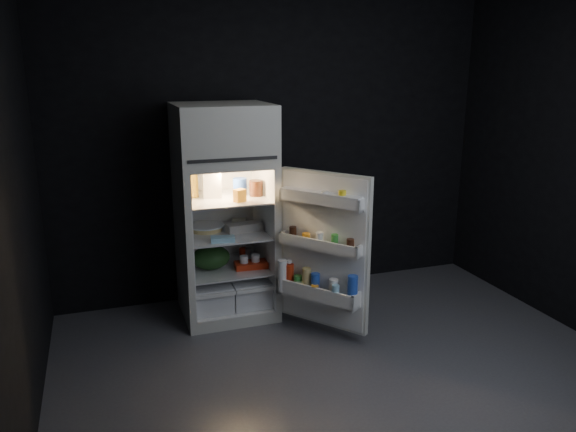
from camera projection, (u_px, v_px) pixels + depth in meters
name	position (u px, v px, depth m)	size (l,w,h in m)	color
floor	(352.00, 376.00, 3.87)	(4.00, 3.40, 0.00)	#515156
wall_back	(276.00, 148.00, 5.06)	(4.00, 0.00, 2.70)	black
wall_front	(572.00, 280.00, 1.96)	(4.00, 0.00, 2.70)	black
wall_left	(6.00, 211.00, 2.89)	(0.00, 3.40, 2.70)	black
refrigerator	(224.00, 205.00, 4.64)	(0.76, 0.71, 1.78)	silver
fridge_door	(322.00, 253.00, 4.29)	(0.59, 0.69, 1.22)	silver
milk_jug	(212.00, 183.00, 4.57)	(0.15, 0.15, 0.24)	white
mayo_jar	(240.00, 187.00, 4.66)	(0.12, 0.12, 0.14)	#2146B2
jam_jar	(256.00, 188.00, 4.62)	(0.11, 0.11, 0.13)	black
amber_bottle	(193.00, 184.00, 4.57)	(0.09, 0.09, 0.22)	gold
small_carton	(240.00, 196.00, 4.43)	(0.09, 0.07, 0.10)	orange
egg_carton	(245.00, 227.00, 4.68)	(0.30, 0.12, 0.07)	gray
pie	(206.00, 228.00, 4.72)	(0.27, 0.27, 0.04)	tan
flat_package	(223.00, 239.00, 4.42)	(0.19, 0.09, 0.04)	#8EC4DB
wrapped_pkg	(239.00, 222.00, 4.88)	(0.12, 0.10, 0.05)	beige
produce_bag	(211.00, 257.00, 4.67)	(0.32, 0.27, 0.20)	#193815
yogurt_tray	(251.00, 265.00, 4.71)	(0.27, 0.15, 0.05)	red
small_can_red	(243.00, 253.00, 4.94)	(0.07, 0.07, 0.09)	red
small_can_silver	(248.00, 253.00, 4.93)	(0.07, 0.07, 0.09)	silver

